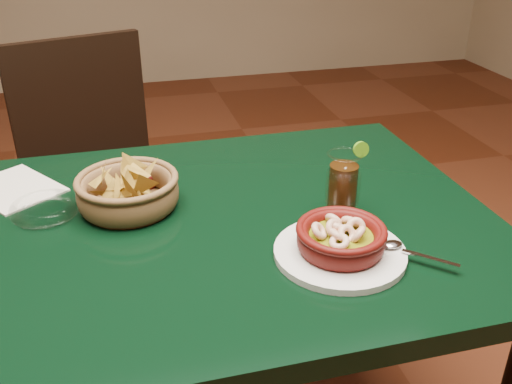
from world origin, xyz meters
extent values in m
cube|color=black|center=(0.00, 0.00, 0.73)|extent=(1.20, 0.80, 0.04)
cylinder|color=black|center=(0.54, 0.34, 0.35)|extent=(0.06, 0.06, 0.71)
cube|color=black|center=(-0.14, 0.64, 0.46)|extent=(0.54, 0.54, 0.04)
cylinder|color=black|center=(-0.26, 0.41, 0.23)|extent=(0.04, 0.04, 0.46)
cylinder|color=black|center=(0.09, 0.52, 0.23)|extent=(0.04, 0.04, 0.46)
cylinder|color=black|center=(-0.37, 0.76, 0.23)|extent=(0.04, 0.04, 0.46)
cylinder|color=black|center=(-0.02, 0.87, 0.23)|extent=(0.04, 0.04, 0.46)
cube|color=black|center=(-0.20, 0.83, 0.71)|extent=(0.40, 0.15, 0.45)
cylinder|color=silver|center=(0.25, -0.18, 0.76)|extent=(0.23, 0.23, 0.01)
cylinder|color=#430907|center=(0.25, -0.18, 0.77)|extent=(0.13, 0.13, 0.01)
torus|color=#430907|center=(0.25, -0.18, 0.78)|extent=(0.17, 0.17, 0.04)
torus|color=#430907|center=(0.25, -0.18, 0.80)|extent=(0.16, 0.16, 0.01)
cylinder|color=#62670C|center=(0.25, -0.18, 0.79)|extent=(0.12, 0.12, 0.01)
torus|color=beige|center=(0.28, -0.17, 0.80)|extent=(0.04, 0.03, 0.04)
torus|color=beige|center=(0.28, -0.15, 0.80)|extent=(0.05, 0.04, 0.04)
torus|color=beige|center=(0.25, -0.13, 0.79)|extent=(0.04, 0.04, 0.04)
torus|color=beige|center=(0.25, -0.16, 0.80)|extent=(0.05, 0.04, 0.03)
torus|color=beige|center=(0.24, -0.17, 0.80)|extent=(0.04, 0.04, 0.04)
torus|color=beige|center=(0.21, -0.17, 0.80)|extent=(0.04, 0.05, 0.04)
torus|color=beige|center=(0.24, -0.19, 0.80)|extent=(0.04, 0.04, 0.04)
torus|color=beige|center=(0.23, -0.20, 0.80)|extent=(0.05, 0.05, 0.03)
torus|color=beige|center=(0.25, -0.19, 0.80)|extent=(0.04, 0.04, 0.04)
torus|color=beige|center=(0.27, -0.19, 0.80)|extent=(0.04, 0.04, 0.04)
cube|color=silver|center=(0.38, -0.24, 0.77)|extent=(0.08, 0.07, 0.00)
ellipsoid|color=silver|center=(0.34, -0.19, 0.77)|extent=(0.04, 0.03, 0.01)
cylinder|color=brown|center=(-0.09, 0.09, 0.75)|extent=(0.17, 0.17, 0.01)
torus|color=brown|center=(-0.09, 0.09, 0.78)|extent=(0.23, 0.23, 0.06)
torus|color=brown|center=(-0.09, 0.09, 0.81)|extent=(0.20, 0.20, 0.01)
cone|color=#AB842B|center=(-0.09, 0.04, 0.82)|extent=(0.06, 0.07, 0.08)
cone|color=#AB842B|center=(-0.13, 0.10, 0.79)|extent=(0.10, 0.08, 0.07)
cone|color=#AB842B|center=(-0.09, 0.09, 0.82)|extent=(0.09, 0.06, 0.08)
cone|color=#AB842B|center=(-0.07, 0.07, 0.80)|extent=(0.07, 0.08, 0.04)
cone|color=#AB842B|center=(-0.08, 0.11, 0.83)|extent=(0.09, 0.04, 0.09)
cone|color=#AB842B|center=(-0.05, 0.12, 0.81)|extent=(0.05, 0.08, 0.06)
cone|color=#AB842B|center=(-0.14, 0.08, 0.83)|extent=(0.03, 0.10, 0.10)
cone|color=#AB842B|center=(-0.06, 0.05, 0.82)|extent=(0.08, 0.05, 0.09)
cone|color=#AB842B|center=(-0.07, 0.07, 0.78)|extent=(0.09, 0.05, 0.09)
cone|color=#AB842B|center=(-0.14, 0.08, 0.82)|extent=(0.08, 0.10, 0.06)
cone|color=#AB842B|center=(-0.12, 0.08, 0.79)|extent=(0.08, 0.07, 0.06)
cone|color=#AB842B|center=(-0.12, 0.12, 0.80)|extent=(0.06, 0.10, 0.08)
cone|color=#AB842B|center=(-0.09, 0.06, 0.81)|extent=(0.06, 0.08, 0.09)
cone|color=#AB842B|center=(-0.10, 0.08, 0.80)|extent=(0.10, 0.08, 0.05)
cone|color=#AB842B|center=(-0.07, 0.08, 0.81)|extent=(0.10, 0.04, 0.09)
cone|color=#AB842B|center=(-0.09, 0.09, 0.79)|extent=(0.09, 0.07, 0.06)
cone|color=#AB842B|center=(-0.10, 0.08, 0.79)|extent=(0.06, 0.09, 0.08)
cone|color=#AB842B|center=(-0.08, 0.09, 0.82)|extent=(0.08, 0.07, 0.06)
cylinder|color=#430907|center=(-0.06, 0.19, 0.75)|extent=(0.09, 0.09, 0.01)
torus|color=#430907|center=(-0.06, 0.19, 0.77)|extent=(0.13, 0.13, 0.04)
cylinder|color=#214810|center=(-0.06, 0.19, 0.78)|extent=(0.07, 0.07, 0.01)
sphere|color=#214810|center=(-0.07, 0.20, 0.78)|extent=(0.02, 0.02, 0.02)
sphere|color=#214810|center=(-0.05, 0.19, 0.78)|extent=(0.02, 0.02, 0.02)
sphere|color=#214810|center=(-0.07, 0.18, 0.78)|extent=(0.02, 0.02, 0.02)
sphere|color=#214810|center=(-0.07, 0.21, 0.78)|extent=(0.02, 0.02, 0.02)
sphere|color=#214810|center=(-0.06, 0.18, 0.78)|extent=(0.02, 0.02, 0.02)
cylinder|color=white|center=(0.30, -0.06, 0.75)|extent=(0.06, 0.06, 0.01)
torus|color=white|center=(0.30, -0.06, 0.82)|extent=(0.13, 0.13, 0.08)
cylinder|color=black|center=(0.30, -0.06, 0.81)|extent=(0.05, 0.05, 0.11)
cube|color=silver|center=(0.29, -0.04, 0.84)|extent=(0.03, 0.02, 0.02)
cube|color=silver|center=(0.29, -0.06, 0.85)|extent=(0.02, 0.03, 0.02)
cube|color=silver|center=(0.30, -0.07, 0.85)|extent=(0.03, 0.03, 0.02)
torus|color=white|center=(0.30, -0.06, 0.88)|extent=(0.07, 0.07, 0.00)
cylinder|color=#4C8C13|center=(0.33, -0.06, 0.89)|extent=(0.03, 0.01, 0.03)
cylinder|color=white|center=(-0.25, 0.10, 0.75)|extent=(0.12, 0.12, 0.01)
torus|color=white|center=(-0.25, 0.10, 0.77)|extent=(0.14, 0.14, 0.03)
cube|color=beige|center=(-0.32, 0.23, 0.75)|extent=(0.23, 0.24, 0.00)
camera|label=1|loc=(-0.10, -0.93, 1.30)|focal=40.00mm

